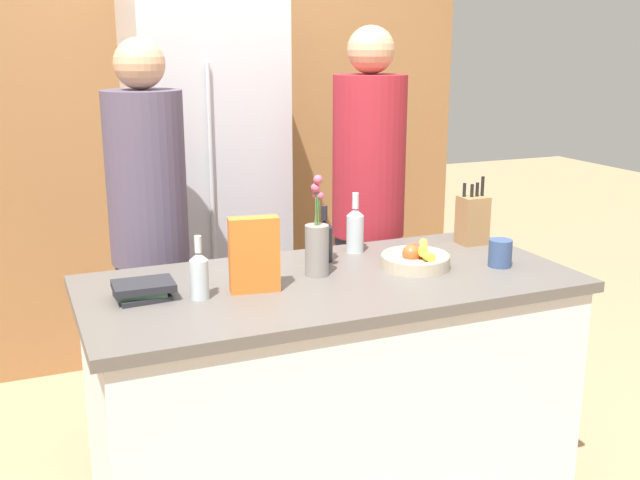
# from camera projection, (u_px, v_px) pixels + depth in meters

# --- Properties ---
(kitchen_island) EXTENTS (1.78, 0.83, 0.90)m
(kitchen_island) POSITION_uv_depth(u_px,v_px,m) (331.00, 392.00, 2.83)
(kitchen_island) COLOR silver
(kitchen_island) RESTS_ON ground_plane
(back_wall_wood) EXTENTS (2.98, 0.12, 2.60)m
(back_wall_wood) POSITION_uv_depth(u_px,v_px,m) (210.00, 124.00, 4.10)
(back_wall_wood) COLOR olive
(back_wall_wood) RESTS_ON ground_plane
(refrigerator) EXTENTS (0.71, 0.63, 1.99)m
(refrigerator) POSITION_uv_depth(u_px,v_px,m) (207.00, 192.00, 3.81)
(refrigerator) COLOR #B7B7BC
(refrigerator) RESTS_ON ground_plane
(fruit_bowl) EXTENTS (0.26, 0.26, 0.10)m
(fruit_bowl) POSITION_uv_depth(u_px,v_px,m) (416.00, 259.00, 2.83)
(fruit_bowl) COLOR tan
(fruit_bowl) RESTS_ON kitchen_island
(knife_block) EXTENTS (0.11, 0.10, 0.29)m
(knife_block) POSITION_uv_depth(u_px,v_px,m) (473.00, 219.00, 3.17)
(knife_block) COLOR olive
(knife_block) RESTS_ON kitchen_island
(flower_vase) EXTENTS (0.09, 0.09, 0.37)m
(flower_vase) POSITION_uv_depth(u_px,v_px,m) (317.00, 245.00, 2.73)
(flower_vase) COLOR gray
(flower_vase) RESTS_ON kitchen_island
(cereal_box) EXTENTS (0.18, 0.09, 0.26)m
(cereal_box) POSITION_uv_depth(u_px,v_px,m) (254.00, 255.00, 2.55)
(cereal_box) COLOR orange
(cereal_box) RESTS_ON kitchen_island
(coffee_mug) EXTENTS (0.10, 0.12, 0.10)m
(coffee_mug) POSITION_uv_depth(u_px,v_px,m) (500.00, 253.00, 2.86)
(coffee_mug) COLOR #334770
(coffee_mug) RESTS_ON kitchen_island
(book_stack) EXTENTS (0.20, 0.16, 0.06)m
(book_stack) POSITION_uv_depth(u_px,v_px,m) (143.00, 290.00, 2.50)
(book_stack) COLOR #232328
(book_stack) RESTS_ON kitchen_island
(bottle_oil) EXTENTS (0.07, 0.07, 0.25)m
(bottle_oil) POSITION_uv_depth(u_px,v_px,m) (355.00, 229.00, 3.04)
(bottle_oil) COLOR #B2BCC1
(bottle_oil) RESTS_ON kitchen_island
(bottle_vinegar) EXTENTS (0.07, 0.07, 0.22)m
(bottle_vinegar) POSITION_uv_depth(u_px,v_px,m) (324.00, 239.00, 2.91)
(bottle_vinegar) COLOR black
(bottle_vinegar) RESTS_ON kitchen_island
(bottle_wine) EXTENTS (0.06, 0.06, 0.22)m
(bottle_wine) POSITION_uv_depth(u_px,v_px,m) (199.00, 274.00, 2.48)
(bottle_wine) COLOR #B2BCC1
(bottle_wine) RESTS_ON kitchen_island
(person_at_sink) EXTENTS (0.32, 0.32, 1.76)m
(person_at_sink) POSITION_uv_depth(u_px,v_px,m) (149.00, 226.00, 3.11)
(person_at_sink) COLOR #383842
(person_at_sink) RESTS_ON ground_plane
(person_in_blue) EXTENTS (0.33, 0.33, 1.81)m
(person_in_blue) POSITION_uv_depth(u_px,v_px,m) (368.00, 201.00, 3.44)
(person_in_blue) COLOR #383842
(person_in_blue) RESTS_ON ground_plane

